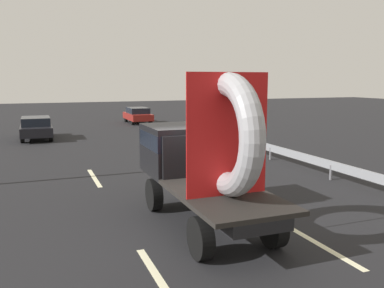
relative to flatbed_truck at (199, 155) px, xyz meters
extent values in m
plane|color=black|center=(0.15, -0.22, -1.72)|extent=(120.00, 120.00, 0.00)
cylinder|color=black|center=(-0.85, 1.25, -1.27)|extent=(0.28, 0.90, 0.90)
cylinder|color=black|center=(0.85, 1.25, -1.27)|extent=(0.28, 0.90, 0.90)
cylinder|color=black|center=(-0.85, -2.16, -1.27)|extent=(0.28, 0.90, 0.90)
cylinder|color=black|center=(0.85, -2.16, -1.27)|extent=(0.28, 0.90, 0.90)
cube|color=black|center=(0.00, -0.49, -0.83)|extent=(1.30, 5.42, 0.25)
cube|color=black|center=(0.00, 1.25, -0.03)|extent=(2.00, 1.94, 1.35)
cube|color=black|center=(0.00, 1.20, 0.27)|extent=(2.02, 1.84, 0.44)
cube|color=black|center=(0.00, -1.46, -0.66)|extent=(2.00, 3.48, 0.10)
cube|color=black|center=(0.00, 0.23, -0.06)|extent=(1.80, 0.08, 1.10)
torus|color=#9E9EA3|center=(0.00, -1.61, 0.73)|extent=(0.52, 2.67, 2.67)
cube|color=red|center=(0.00, -1.61, 0.73)|extent=(1.90, 0.03, 2.67)
cylinder|color=black|center=(-4.56, 18.64, -1.40)|extent=(0.22, 0.64, 0.64)
cylinder|color=black|center=(-3.00, 18.64, -1.40)|extent=(0.22, 0.64, 0.64)
cylinder|color=black|center=(-4.56, 15.95, -1.40)|extent=(0.22, 0.64, 0.64)
cylinder|color=black|center=(-3.00, 15.95, -1.40)|extent=(0.22, 0.64, 0.64)
cube|color=black|center=(-3.78, 17.29, -1.12)|extent=(1.80, 4.21, 0.55)
cube|color=black|center=(-3.78, 17.19, -0.60)|extent=(1.62, 2.36, 0.50)
cube|color=gray|center=(6.13, 4.33, -1.17)|extent=(0.06, 16.36, 0.32)
cylinder|color=slate|center=(6.13, 2.29, -1.44)|extent=(0.10, 0.10, 0.55)
cylinder|color=slate|center=(6.13, 6.38, -1.44)|extent=(0.10, 0.10, 0.55)
cylinder|color=slate|center=(6.13, 10.47, -1.44)|extent=(0.10, 0.10, 0.55)
cube|color=beige|center=(-1.89, -2.64, -1.71)|extent=(0.16, 2.71, 0.01)
cube|color=beige|center=(-1.89, 5.72, -1.71)|extent=(0.16, 2.95, 0.01)
cube|color=beige|center=(1.89, -2.51, -1.71)|extent=(0.16, 2.63, 0.01)
cube|color=beige|center=(1.89, 5.97, -1.71)|extent=(0.16, 2.99, 0.01)
cylinder|color=black|center=(3.59, 25.67, -1.41)|extent=(0.21, 0.61, 0.61)
cylinder|color=black|center=(5.08, 25.67, -1.41)|extent=(0.21, 0.61, 0.61)
cylinder|color=black|center=(3.59, 23.09, -1.41)|extent=(0.21, 0.61, 0.61)
cylinder|color=black|center=(5.08, 23.09, -1.41)|extent=(0.21, 0.61, 0.61)
cube|color=maroon|center=(4.34, 24.38, -1.15)|extent=(1.73, 4.03, 0.53)
cube|color=black|center=(4.34, 24.28, -0.64)|extent=(1.55, 2.25, 0.48)
camera|label=1|loc=(-3.85, -9.42, 1.89)|focal=38.17mm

